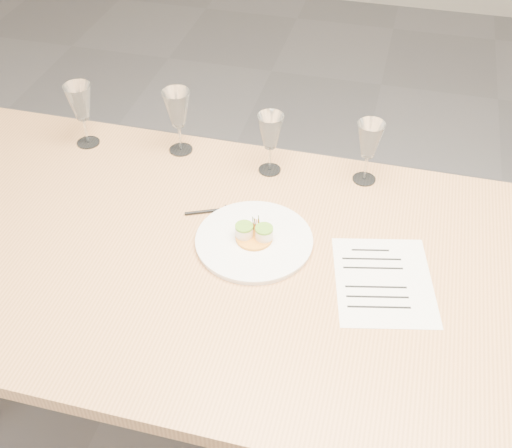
% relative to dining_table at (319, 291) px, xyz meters
% --- Properties ---
extents(ground, '(7.00, 7.00, 0.00)m').
position_rel_dining_table_xyz_m(ground, '(0.00, 0.00, -0.68)').
color(ground, slate).
rests_on(ground, ground).
extents(dining_table, '(2.40, 1.00, 0.75)m').
position_rel_dining_table_xyz_m(dining_table, '(0.00, 0.00, 0.00)').
color(dining_table, tan).
rests_on(dining_table, ground).
extents(dinner_plate, '(0.31, 0.31, 0.08)m').
position_rel_dining_table_xyz_m(dinner_plate, '(-0.19, 0.07, 0.08)').
color(dinner_plate, white).
rests_on(dinner_plate, dining_table).
extents(recipe_sheet, '(0.30, 0.35, 0.00)m').
position_rel_dining_table_xyz_m(recipe_sheet, '(0.16, 0.01, 0.07)').
color(recipe_sheet, white).
rests_on(recipe_sheet, dining_table).
extents(ballpoint_pen, '(0.13, 0.06, 0.01)m').
position_rel_dining_table_xyz_m(ballpoint_pen, '(-0.34, 0.15, 0.07)').
color(ballpoint_pen, black).
rests_on(ballpoint_pen, dining_table).
extents(wine_glass_0, '(0.08, 0.08, 0.20)m').
position_rel_dining_table_xyz_m(wine_glass_0, '(-0.81, 0.38, 0.21)').
color(wine_glass_0, white).
rests_on(wine_glass_0, dining_table).
extents(wine_glass_1, '(0.08, 0.08, 0.21)m').
position_rel_dining_table_xyz_m(wine_glass_1, '(-0.51, 0.42, 0.21)').
color(wine_glass_1, white).
rests_on(wine_glass_1, dining_table).
extents(wine_glass_2, '(0.08, 0.08, 0.19)m').
position_rel_dining_table_xyz_m(wine_glass_2, '(-0.22, 0.38, 0.20)').
color(wine_glass_2, white).
rests_on(wine_glass_2, dining_table).
extents(wine_glass_3, '(0.08, 0.08, 0.19)m').
position_rel_dining_table_xyz_m(wine_glass_3, '(0.06, 0.41, 0.20)').
color(wine_glass_3, white).
rests_on(wine_glass_3, dining_table).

